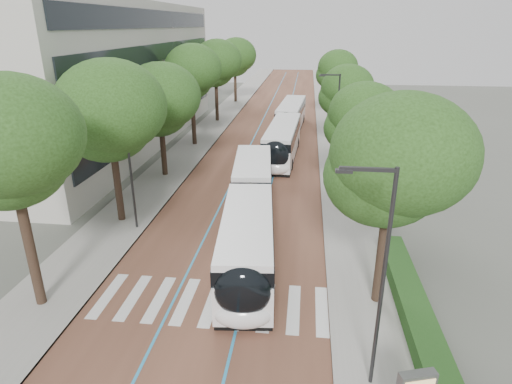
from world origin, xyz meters
TOP-DOWN VIEW (x-y plane):
  - ground at (0.00, 0.00)m, footprint 160.00×160.00m
  - road at (0.00, 40.00)m, footprint 11.00×140.00m
  - sidewalk_left at (-7.50, 40.00)m, footprint 4.00×140.00m
  - sidewalk_right at (7.50, 40.00)m, footprint 4.00×140.00m
  - kerb_left at (-5.60, 40.00)m, footprint 0.20×140.00m
  - kerb_right at (5.60, 40.00)m, footprint 0.20×140.00m
  - zebra_crossing at (0.20, 1.00)m, footprint 10.55×3.60m
  - lane_line_left at (-1.60, 40.00)m, footprint 0.12×126.00m
  - lane_line_right at (1.60, 40.00)m, footprint 0.12×126.00m
  - office_building at (-19.47, 28.00)m, footprint 18.11×40.00m
  - hedge at (9.10, 0.00)m, footprint 1.20×14.00m
  - streetlight_near at (6.62, -3.00)m, footprint 1.82×0.20m
  - streetlight_far at (6.62, 22.00)m, footprint 1.82×0.20m
  - lamp_post_left at (-6.10, 8.00)m, footprint 0.14×0.14m
  - trees_left at (-7.50, 25.80)m, footprint 6.47×60.99m
  - trees_right at (7.70, 20.47)m, footprint 5.80×47.51m
  - lead_bus at (1.12, 7.52)m, footprint 4.22×18.55m
  - bus_queued_0 at (2.01, 23.94)m, footprint 3.07×12.50m
  - bus_queued_1 at (2.33, 36.23)m, footprint 3.29×12.53m

SIDE VIEW (x-z plane):
  - ground at x=0.00m, z-range 0.00..0.00m
  - road at x=0.00m, z-range 0.00..0.02m
  - lane_line_left at x=-1.60m, z-range 0.02..0.03m
  - lane_line_right at x=1.60m, z-range 0.02..0.03m
  - zebra_crossing at x=0.20m, z-range 0.02..0.03m
  - sidewalk_left at x=-7.50m, z-range 0.00..0.12m
  - sidewalk_right at x=7.50m, z-range 0.00..0.12m
  - kerb_left at x=-5.60m, z-range -0.01..0.13m
  - kerb_right at x=5.60m, z-range -0.01..0.13m
  - hedge at x=9.10m, z-range 0.12..0.92m
  - bus_queued_0 at x=2.01m, z-range 0.02..3.22m
  - bus_queued_1 at x=2.33m, z-range 0.02..3.22m
  - lead_bus at x=1.12m, z-range 0.03..3.23m
  - lamp_post_left at x=-6.10m, z-range 0.12..8.12m
  - streetlight_near at x=6.62m, z-range 0.82..8.82m
  - streetlight_far at x=6.62m, z-range 0.82..8.82m
  - trees_right at x=7.70m, z-range 1.59..10.61m
  - trees_left at x=-7.50m, z-range 1.98..11.74m
  - office_building at x=-19.47m, z-range 0.00..14.00m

